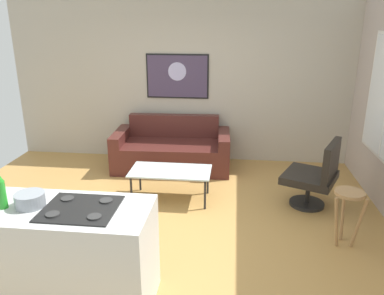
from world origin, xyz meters
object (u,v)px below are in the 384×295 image
at_px(wall_painting, 177,76).
at_px(armchair, 316,175).
at_px(bar_stool, 348,204).
at_px(soda_bottle_2, 1,191).
at_px(coffee_table, 171,172).
at_px(couch, 172,151).
at_px(mixing_bowl, 30,200).

bearing_deg(wall_painting, armchair, -39.16).
distance_m(bar_stool, soda_bottle_2, 3.40).
xyz_separation_m(coffee_table, bar_stool, (2.09, -0.90, 0.10)).
relative_size(armchair, soda_bottle_2, 2.75).
xyz_separation_m(couch, soda_bottle_2, (-0.84, -3.35, 0.78)).
relative_size(couch, mixing_bowl, 7.86).
bearing_deg(bar_stool, couch, 137.18).
bearing_deg(bar_stool, mixing_bowl, -157.61).
bearing_deg(armchair, coffee_table, 179.94).
bearing_deg(soda_bottle_2, wall_painting, 77.19).
bearing_deg(armchair, mixing_bowl, -142.60).
bearing_deg(armchair, soda_bottle_2, -143.90).
bearing_deg(armchair, couch, 150.19).
bearing_deg(coffee_table, wall_painting, 94.96).
relative_size(coffee_table, armchair, 1.19).
relative_size(armchair, bar_stool, 1.43).
distance_m(mixing_bowl, wall_painting, 3.87).
bearing_deg(coffee_table, soda_bottle_2, -115.35).
height_order(coffee_table, bar_stool, bar_stool).
height_order(couch, bar_stool, couch).
xyz_separation_m(coffee_table, armchair, (1.92, -0.00, 0.05)).
relative_size(couch, soda_bottle_2, 5.76).
distance_m(coffee_table, bar_stool, 2.28).
xyz_separation_m(couch, bar_stool, (2.27, -2.10, 0.21)).
xyz_separation_m(coffee_table, mixing_bowl, (-0.81, -2.09, 0.57)).
bearing_deg(couch, wall_painting, 86.46).
relative_size(soda_bottle_2, mixing_bowl, 1.36).
xyz_separation_m(mixing_bowl, wall_painting, (0.67, 3.78, 0.49)).
distance_m(soda_bottle_2, wall_painting, 3.95).
height_order(coffee_table, mixing_bowl, mixing_bowl).
xyz_separation_m(soda_bottle_2, mixing_bowl, (0.21, 0.05, -0.09)).
bearing_deg(soda_bottle_2, coffee_table, 64.65).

